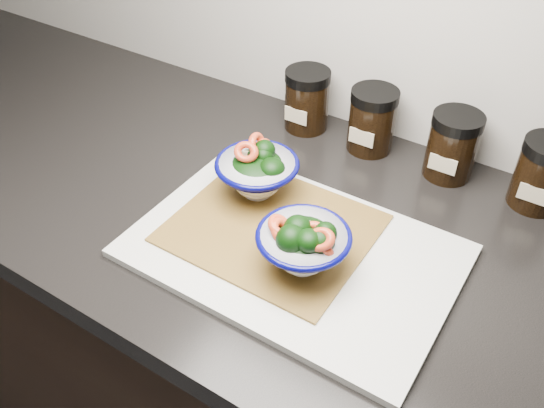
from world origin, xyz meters
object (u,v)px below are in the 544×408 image
Objects in this scene: spice_jar_a at (307,100)px; cutting_board at (293,251)px; spice_jar_d at (542,174)px; spice_jar_b at (372,120)px; bowl_right at (304,244)px; spice_jar_c at (452,146)px; bowl_left at (258,172)px.

cutting_board is at bearing -62.96° from spice_jar_a.
spice_jar_a is 0.41m from spice_jar_d.
spice_jar_a is 1.00× the size of spice_jar_b.
cutting_board is 0.40m from spice_jar_d.
spice_jar_b reaches higher than bowl_right.
spice_jar_c is at bearing 68.64° from cutting_board.
cutting_board is 3.98× the size of spice_jar_b.
spice_jar_b and spice_jar_d have the same top height.
spice_jar_c reaches higher than cutting_board.
spice_jar_a is 0.13m from spice_jar_b.
spice_jar_a is at bearing 119.34° from bowl_right.
spice_jar_c is (0.14, 0.00, 0.00)m from spice_jar_b.
spice_jar_a is 1.00× the size of spice_jar_d.
spice_jar_d is (0.37, 0.23, 0.00)m from bowl_left.
spice_jar_b and spice_jar_c have the same top height.
spice_jar_a is 0.27m from spice_jar_c.
bowl_right is 1.13× the size of spice_jar_b.
cutting_board is 0.14m from bowl_left.
bowl_right is 0.33m from spice_jar_b.
cutting_board is 3.98× the size of spice_jar_a.
bowl_right is 0.38m from spice_jar_a.
cutting_board is 3.98× the size of spice_jar_c.
cutting_board is 3.98× the size of spice_jar_d.
bowl_right is at bearing -35.87° from bowl_left.
spice_jar_b is at bearing 69.66° from bowl_left.
spice_jar_a is at bearing 180.00° from spice_jar_d.
spice_jar_a reaches higher than bowl_right.
cutting_board is at bearing -130.61° from spice_jar_d.
bowl_left is 1.15× the size of spice_jar_a.
bowl_left is 1.15× the size of spice_jar_c.
bowl_left is at bearing -148.24° from spice_jar_d.
spice_jar_b is (-0.02, 0.30, 0.05)m from cutting_board.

